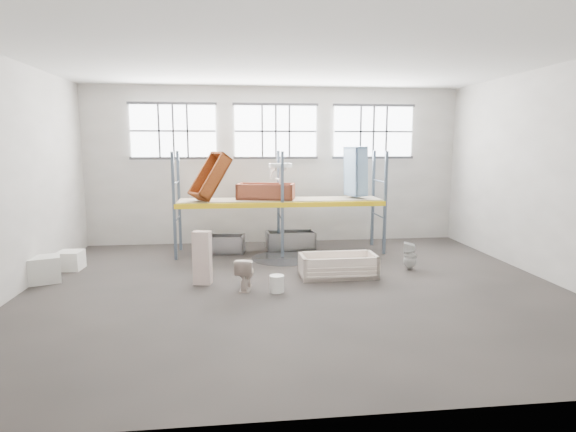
{
  "coord_description": "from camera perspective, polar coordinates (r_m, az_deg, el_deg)",
  "views": [
    {
      "loc": [
        -1.31,
        -9.93,
        3.21
      ],
      "look_at": [
        0.0,
        1.5,
        1.4
      ],
      "focal_mm": 28.73,
      "sensor_mm": 36.0,
      "label": 1
    }
  ],
  "objects": [
    {
      "name": "floor",
      "position": [
        10.53,
        0.94,
        -9.09
      ],
      "size": [
        12.0,
        10.0,
        0.1
      ],
      "primitive_type": "cube",
      "color": "#443D3A",
      "rests_on": "ground"
    },
    {
      "name": "ceiling",
      "position": [
        10.18,
        1.02,
        19.36
      ],
      "size": [
        12.0,
        10.0,
        0.1
      ],
      "primitive_type": "cube",
      "color": "silver",
      "rests_on": "ground"
    },
    {
      "name": "wall_back",
      "position": [
        15.05,
        -1.55,
        6.23
      ],
      "size": [
        12.0,
        0.1,
        5.0
      ],
      "primitive_type": "cube",
      "color": "#A19E96",
      "rests_on": "ground"
    },
    {
      "name": "wall_front",
      "position": [
        5.1,
        8.4,
        0.86
      ],
      "size": [
        12.0,
        0.1,
        5.0
      ],
      "primitive_type": "cube",
      "color": "#ADA89F",
      "rests_on": "ground"
    },
    {
      "name": "wall_left",
      "position": [
        11.02,
        -32.07,
        3.89
      ],
      "size": [
        0.1,
        10.0,
        5.0
      ],
      "primitive_type": "cube",
      "color": "#B1ACA4",
      "rests_on": "ground"
    },
    {
      "name": "wall_right",
      "position": [
        12.38,
        30.07,
        4.46
      ],
      "size": [
        0.1,
        10.0,
        5.0
      ],
      "primitive_type": "cube",
      "color": "#B1ACA3",
      "rests_on": "ground"
    },
    {
      "name": "window_left",
      "position": [
        14.99,
        -14.0,
        10.17
      ],
      "size": [
        2.6,
        0.04,
        1.6
      ],
      "primitive_type": "cube",
      "color": "white",
      "rests_on": "wall_back"
    },
    {
      "name": "window_mid",
      "position": [
        14.93,
        -1.53,
        10.44
      ],
      "size": [
        2.6,
        0.04,
        1.6
      ],
      "primitive_type": "cube",
      "color": "white",
      "rests_on": "wall_back"
    },
    {
      "name": "window_right",
      "position": [
        15.54,
        10.51,
        10.23
      ],
      "size": [
        2.6,
        0.04,
        1.6
      ],
      "primitive_type": "cube",
      "color": "white",
      "rests_on": "wall_back"
    },
    {
      "name": "rack_upright_la",
      "position": [
        13.05,
        -13.93,
        1.15
      ],
      "size": [
        0.08,
        0.08,
        3.0
      ],
      "primitive_type": "cube",
      "color": "slate",
      "rests_on": "floor"
    },
    {
      "name": "rack_upright_lb",
      "position": [
        14.23,
        -13.32,
        1.8
      ],
      "size": [
        0.08,
        0.08,
        3.0
      ],
      "primitive_type": "cube",
      "color": "slate",
      "rests_on": "floor"
    },
    {
      "name": "rack_upright_ma",
      "position": [
        13.0,
        -0.7,
        1.39
      ],
      "size": [
        0.08,
        0.08,
        3.0
      ],
      "primitive_type": "cube",
      "color": "slate",
      "rests_on": "floor"
    },
    {
      "name": "rack_upright_mb",
      "position": [
        14.19,
        -1.19,
        2.02
      ],
      "size": [
        0.08,
        0.08,
        3.0
      ],
      "primitive_type": "cube",
      "color": "slate",
      "rests_on": "floor"
    },
    {
      "name": "rack_upright_ra",
      "position": [
        13.64,
        11.94,
        1.54
      ],
      "size": [
        0.08,
        0.08,
        3.0
      ],
      "primitive_type": "cube",
      "color": "slate",
      "rests_on": "floor"
    },
    {
      "name": "rack_upright_rb",
      "position": [
        14.77,
        10.48,
        2.14
      ],
      "size": [
        0.08,
        0.08,
        3.0
      ],
      "primitive_type": "cube",
      "color": "slate",
      "rests_on": "floor"
    },
    {
      "name": "rack_beam_front",
      "position": [
        13.0,
        -0.7,
        1.39
      ],
      "size": [
        6.0,
        0.1,
        0.14
      ],
      "primitive_type": "cube",
      "color": "yellow",
      "rests_on": "floor"
    },
    {
      "name": "rack_beam_back",
      "position": [
        14.19,
        -1.19,
        2.02
      ],
      "size": [
        6.0,
        0.1,
        0.14
      ],
      "primitive_type": "cube",
      "color": "yellow",
      "rests_on": "floor"
    },
    {
      "name": "shelf_deck",
      "position": [
        13.59,
        -0.96,
        2.05
      ],
      "size": [
        5.9,
        1.1,
        0.03
      ],
      "primitive_type": "cube",
      "color": "gray",
      "rests_on": "floor"
    },
    {
      "name": "wet_patch",
      "position": [
        13.09,
        -0.6,
        -5.24
      ],
      "size": [
        1.8,
        1.8,
        0.0
      ],
      "primitive_type": "cylinder",
      "color": "black",
      "rests_on": "floor"
    },
    {
      "name": "bathtub_beige",
      "position": [
        11.36,
        6.21,
        -6.1
      ],
      "size": [
        1.86,
        0.9,
        0.54
      ],
      "primitive_type": null,
      "rotation": [
        0.0,
        0.0,
        0.02
      ],
      "color": "silver",
      "rests_on": "floor"
    },
    {
      "name": "cistern_spare",
      "position": [
        11.06,
        6.08,
        -6.47
      ],
      "size": [
        0.4,
        0.25,
        0.36
      ],
      "primitive_type": "cube",
      "rotation": [
        0.0,
        0.0,
        -0.21
      ],
      "color": "beige",
      "rests_on": "bathtub_beige"
    },
    {
      "name": "sink_in_tub",
      "position": [
        11.21,
        3.45,
        -6.86
      ],
      "size": [
        0.4,
        0.4,
        0.14
      ],
      "primitive_type": "imported",
      "rotation": [
        0.0,
        0.0,
        0.02
      ],
      "color": "#F2DEC6",
      "rests_on": "bathtub_beige"
    },
    {
      "name": "toilet_beige",
      "position": [
        10.36,
        -5.32,
        -7.05
      ],
      "size": [
        0.52,
        0.77,
        0.72
      ],
      "primitive_type": "imported",
      "rotation": [
        0.0,
        0.0,
        2.97
      ],
      "color": "beige",
      "rests_on": "floor"
    },
    {
      "name": "cistern_tall",
      "position": [
        10.8,
        -10.57,
        -5.1
      ],
      "size": [
        0.45,
        0.34,
        1.24
      ],
      "primitive_type": "cube",
      "rotation": [
        0.0,
        0.0,
        -0.23
      ],
      "color": "beige",
      "rests_on": "floor"
    },
    {
      "name": "toilet_white",
      "position": [
        12.29,
        14.87,
        -4.78
      ],
      "size": [
        0.42,
        0.42,
        0.72
      ],
      "primitive_type": "imported",
      "rotation": [
        0.0,
        0.0,
        -1.93
      ],
      "color": "silver",
      "rests_on": "floor"
    },
    {
      "name": "steel_tub_left",
      "position": [
        13.87,
        -8.37,
        -3.44
      ],
      "size": [
        1.49,
        0.85,
        0.52
      ],
      "primitive_type": null,
      "rotation": [
        0.0,
        0.0,
        -0.14
      ],
      "color": "#A1A2A8",
      "rests_on": "floor"
    },
    {
      "name": "steel_tub_right",
      "position": [
        14.21,
        0.33,
        -3.0
      ],
      "size": [
        1.51,
        0.76,
        0.54
      ],
      "primitive_type": null,
      "rotation": [
        0.0,
        0.0,
        0.05
      ],
      "color": "#999D9F",
      "rests_on": "floor"
    },
    {
      "name": "rust_tub_flat",
      "position": [
        13.56,
        -2.76,
        3.05
      ],
      "size": [
        1.78,
        1.13,
        0.46
      ],
      "primitive_type": null,
      "rotation": [
        0.0,
        0.0,
        -0.23
      ],
      "color": "#9B3E2D",
      "rests_on": "shelf_deck"
    },
    {
      "name": "rust_tub_tilted",
      "position": [
        13.3,
        -9.61,
        4.87
      ],
      "size": [
        1.31,
        1.17,
        1.39
      ],
      "primitive_type": null,
      "rotation": [
        0.0,
        -0.96,
        0.58
      ],
      "color": "brown",
      "rests_on": "shelf_deck"
    },
    {
      "name": "sink_on_shelf",
      "position": [
        13.35,
        -0.95,
        4.15
      ],
      "size": [
        0.84,
        0.76,
        0.61
      ],
      "primitive_type": "imported",
      "rotation": [
        0.0,
        0.0,
        0.41
      ],
      "color": "white",
      "rests_on": "rust_tub_flat"
    },
    {
      "name": "blue_tub_upright",
      "position": [
        13.96,
        8.37,
        5.5
      ],
      "size": [
        0.66,
        0.8,
        1.47
      ],
      "primitive_type": null,
      "rotation": [
        0.0,
        1.54,
        0.33
      ],
      "color": "#7EA4CD",
      "rests_on": "shelf_deck"
    },
    {
      "name": "bucket",
      "position": [
        10.16,
        -1.4,
        -8.37
      ],
      "size": [
        0.39,
        0.39,
        0.37
      ],
      "primitive_type": "cylinder",
      "rotation": [
        0.0,
        0.0,
        -0.28
      ],
      "color": "white",
      "rests_on": "floor"
    },
    {
      "name": "carton_near",
      "position": [
        12.25,
        -27.99,
        -5.84
      ],
      "size": [
        0.88,
        0.82,
        0.61
      ],
      "primitive_type": "cube",
      "rotation": [
        0.0,
        0.0,
        0.35
      ],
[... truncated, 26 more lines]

